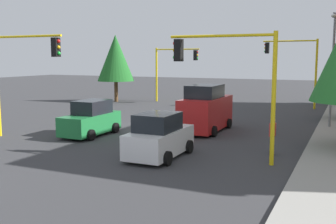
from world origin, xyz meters
The scene contains 11 objects.
ground_plane centered at (0.00, 0.00, 0.00)m, with size 120.00×120.00×0.00m, color #353538.
traffic_signal_near_left centered at (6.00, 5.65, 3.84)m, with size 0.36×4.59×5.41m.
traffic_signal_far_left centered at (-14.00, 5.73, 4.18)m, with size 0.36×4.59×5.92m.
traffic_signal_far_right centered at (-14.00, -5.64, 3.77)m, with size 0.36×4.59×5.30m.
traffic_signal_near_right centered at (6.00, -5.69, 3.97)m, with size 0.36×4.59×5.61m.
street_lamp_curbside centered at (-3.61, 9.20, 4.35)m, with size 2.15×0.28×7.00m.
tree_opposite_side centered at (-12.00, -11.00, 4.31)m, with size 3.62×3.62×6.58m.
delivery_van_red centered at (-0.20, 2.50, 1.28)m, with size 4.80×2.22×2.77m.
car_green centered at (3.70, -2.98, 0.90)m, with size 3.93×1.97×1.98m.
car_white centered at (6.70, 2.74, 0.90)m, with size 3.88×2.07×1.98m.
pedestrian_crossing centered at (4.19, 7.19, 0.91)m, with size 0.40×0.24×1.70m.
Camera 1 is at (22.46, 10.33, 4.36)m, focal length 43.38 mm.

